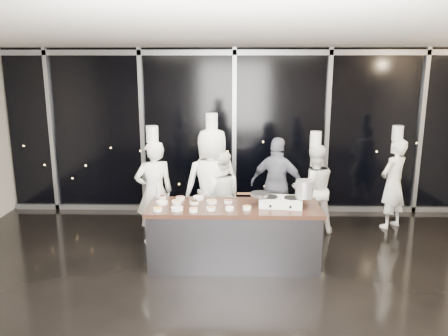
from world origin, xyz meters
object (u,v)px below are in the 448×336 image
object	(u,v)px
chef_right	(313,188)
chef_side	(393,182)
stove	(281,202)
stock_pot	(304,189)
chef_left	(212,185)
frying_pan	(259,194)
guest	(277,185)
demo_counter	(234,235)
chef_center	(219,196)
chef_far_left	(154,191)

from	to	relation	value
chef_right	chef_side	size ratio (longest dim) A/B	0.96
stove	chef_right	distance (m)	1.52
stove	stock_pot	world-z (taller)	stock_pot
stove	chef_left	size ratio (longest dim) A/B	0.30
stock_pot	stove	bearing A→B (deg)	172.90
frying_pan	chef_right	bearing A→B (deg)	59.63
guest	chef_right	bearing A→B (deg)	-158.98
demo_counter	chef_right	xyz separation A→B (m)	(1.37, 1.34, 0.33)
chef_center	chef_side	size ratio (longest dim) A/B	0.95
stove	chef_center	bearing A→B (deg)	142.53
guest	stove	bearing A→B (deg)	110.14
stove	chef_far_left	size ratio (longest dim) A/B	0.33
frying_pan	chef_center	xyz separation A→B (m)	(-0.60, 0.87, -0.29)
chef_left	guest	size ratio (longest dim) A/B	1.27
stock_pot	chef_side	distance (m)	2.50
chef_far_left	chef_side	bearing A→B (deg)	166.69
chef_center	chef_right	xyz separation A→B (m)	(1.61, 0.44, 0.01)
chef_left	chef_side	distance (m)	3.27
stove	chef_left	xyz separation A→B (m)	(-1.02, 0.91, -0.01)
chef_far_left	chef_right	distance (m)	2.71
stock_pot	guest	world-z (taller)	guest
chef_left	chef_right	xyz separation A→B (m)	(1.73, 0.43, -0.17)
frying_pan	chef_side	distance (m)	2.94
stock_pot	chef_left	world-z (taller)	chef_left
chef_center	guest	xyz separation A→B (m)	(0.99, 0.47, 0.06)
stove	chef_center	distance (m)	1.29
chef_side	stock_pot	bearing A→B (deg)	5.20
guest	chef_right	size ratio (longest dim) A/B	0.94
stove	guest	xyz separation A→B (m)	(0.09, 1.37, -0.13)
demo_counter	frying_pan	size ratio (longest dim) A/B	5.07
frying_pan	chef_center	size ratio (longest dim) A/B	0.28
chef_far_left	chef_center	bearing A→B (deg)	160.38
demo_counter	stock_pot	world-z (taller)	stock_pot
frying_pan	chef_left	xyz separation A→B (m)	(-0.72, 0.89, -0.11)
chef_far_left	chef_left	distance (m)	0.94
chef_left	stove	bearing A→B (deg)	119.38
chef_far_left	guest	xyz separation A→B (m)	(2.04, 0.56, -0.04)
chef_right	chef_side	world-z (taller)	chef_side
chef_side	stove	bearing A→B (deg)	0.03
guest	chef_side	size ratio (longest dim) A/B	0.90
chef_left	demo_counter	bearing A→B (deg)	92.57
stove	guest	world-z (taller)	guest
frying_pan	chef_far_left	xyz separation A→B (m)	(-1.65, 0.78, -0.19)
chef_far_left	chef_left	size ratio (longest dim) A/B	0.91
stove	chef_far_left	bearing A→B (deg)	164.73
chef_center	frying_pan	bearing A→B (deg)	122.53
stove	guest	bearing A→B (deg)	93.53
frying_pan	guest	distance (m)	1.42
chef_far_left	chef_right	xyz separation A→B (m)	(2.66, 0.53, -0.08)
guest	chef_right	world-z (taller)	chef_right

